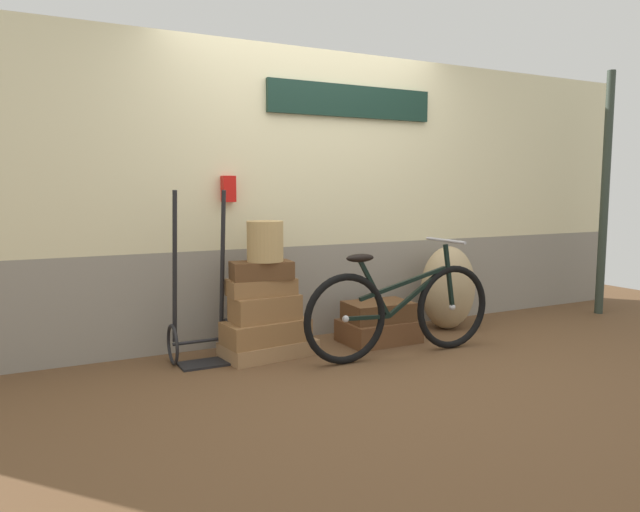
{
  "coord_description": "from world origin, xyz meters",
  "views": [
    {
      "loc": [
        -2.16,
        -3.65,
        1.25
      ],
      "look_at": [
        -0.16,
        0.25,
        0.75
      ],
      "focal_mm": 32.93,
      "sensor_mm": 36.0,
      "label": 1
    }
  ],
  "objects": [
    {
      "name": "suitcase_1",
      "position": [
        -0.58,
        0.33,
        0.2
      ],
      "size": [
        0.66,
        0.38,
        0.17
      ],
      "primitive_type": "cube",
      "rotation": [
        0.0,
        0.0,
        0.11
      ],
      "color": "olive",
      "rests_on": "suitcase_0"
    },
    {
      "name": "burlap_sack",
      "position": [
        1.21,
        0.43,
        0.37
      ],
      "size": [
        0.5,
        0.43,
        0.74
      ],
      "primitive_type": "ellipsoid",
      "color": "tan",
      "rests_on": "ground"
    },
    {
      "name": "suitcase_0",
      "position": [
        -0.55,
        0.35,
        0.06
      ],
      "size": [
        0.73,
        0.45,
        0.11
      ],
      "primitive_type": "cube",
      "rotation": [
        0.0,
        0.0,
        0.12
      ],
      "color": "#9E754C",
      "rests_on": "ground"
    },
    {
      "name": "ground",
      "position": [
        0.0,
        0.0,
        -0.03
      ],
      "size": [
        9.28,
        5.2,
        0.06
      ],
      "primitive_type": "cube",
      "color": "brown"
    },
    {
      "name": "suitcase_2",
      "position": [
        -0.58,
        0.33,
        0.37
      ],
      "size": [
        0.52,
        0.28,
        0.19
      ],
      "primitive_type": "cube",
      "rotation": [
        0.0,
        0.0,
        0.08
      ],
      "color": "olive",
      "rests_on": "suitcase_1"
    },
    {
      "name": "suitcase_5",
      "position": [
        0.42,
        0.33,
        0.09
      ],
      "size": [
        0.6,
        0.44,
        0.18
      ],
      "primitive_type": "cube",
      "rotation": [
        0.0,
        0.0,
        0.01
      ],
      "color": "brown",
      "rests_on": "ground"
    },
    {
      "name": "suitcase_4",
      "position": [
        -0.59,
        0.36,
        0.65
      ],
      "size": [
        0.47,
        0.28,
        0.13
      ],
      "primitive_type": "cube",
      "rotation": [
        0.0,
        0.0,
        -0.12
      ],
      "color": "brown",
      "rests_on": "suitcase_3"
    },
    {
      "name": "suitcase_6",
      "position": [
        0.41,
        0.33,
        0.25
      ],
      "size": [
        0.55,
        0.39,
        0.15
      ],
      "primitive_type": "cube",
      "rotation": [
        0.0,
        0.0,
        -0.06
      ],
      "color": "brown",
      "rests_on": "suitcase_5"
    },
    {
      "name": "suitcase_3",
      "position": [
        -0.59,
        0.37,
        0.53
      ],
      "size": [
        0.5,
        0.26,
        0.12
      ],
      "primitive_type": "cube",
      "rotation": [
        0.0,
        0.0,
        -0.02
      ],
      "color": "olive",
      "rests_on": "suitcase_2"
    },
    {
      "name": "luggage_trolley",
      "position": [
        -1.03,
        0.44,
        0.28
      ],
      "size": [
        0.43,
        0.37,
        1.24
      ],
      "color": "black",
      "rests_on": "ground"
    },
    {
      "name": "bicycle",
      "position": [
        0.34,
        -0.09,
        0.35
      ],
      "size": [
        1.61,
        0.46,
        0.87
      ],
      "color": "black",
      "rests_on": "ground"
    },
    {
      "name": "station_building",
      "position": [
        0.01,
        0.85,
        1.2
      ],
      "size": [
        7.28,
        0.74,
        2.39
      ],
      "color": "gray",
      "rests_on": "ground"
    },
    {
      "name": "wicker_basket",
      "position": [
        -0.57,
        0.35,
        0.87
      ],
      "size": [
        0.27,
        0.27,
        0.3
      ],
      "primitive_type": "cylinder",
      "color": "tan",
      "rests_on": "suitcase_4"
    }
  ]
}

